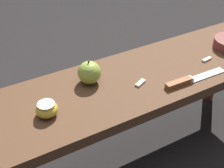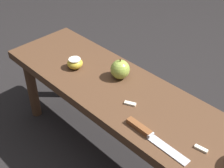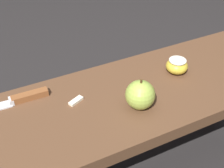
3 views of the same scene
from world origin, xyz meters
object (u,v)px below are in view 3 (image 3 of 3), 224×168
Objects in this scene: apple_cut at (177,66)px; wooden_bench at (91,122)px; apple_whole at (140,95)px; knife at (17,100)px.

wooden_bench is at bearing -174.19° from apple_cut.
apple_cut is (0.19, 0.09, -0.02)m from apple_whole.
knife is 0.51m from apple_cut.
knife is 0.35m from apple_whole.
knife is at bearing 150.19° from apple_whole.
knife is (-0.18, 0.12, 0.06)m from wooden_bench.
apple_cut is at bearing 5.81° from wooden_bench.
apple_whole reaches higher than knife.
knife is at bearing 147.24° from wooden_bench.
apple_whole reaches higher than wooden_bench.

